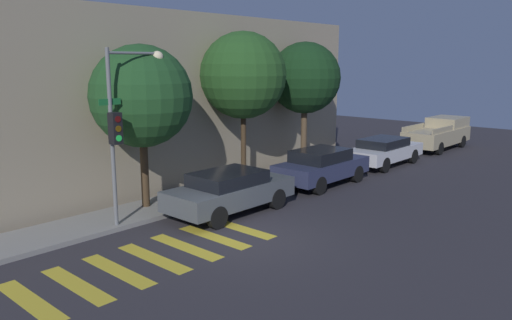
{
  "coord_description": "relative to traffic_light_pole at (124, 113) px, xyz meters",
  "views": [
    {
      "loc": [
        -9.73,
        -9.16,
        4.89
      ],
      "look_at": [
        2.69,
        2.1,
        1.6
      ],
      "focal_mm": 35.0,
      "sensor_mm": 36.0,
      "label": 1
    }
  ],
  "objects": [
    {
      "name": "sedan_far_end",
      "position": [
        13.43,
        -1.27,
        -2.73
      ],
      "size": [
        4.67,
        1.84,
        1.34
      ],
      "color": "silver",
      "rests_on": "ground"
    },
    {
      "name": "tree_midblock",
      "position": [
        6.12,
        1.07,
        0.92
      ],
      "size": [
        3.39,
        3.39,
        6.09
      ],
      "color": "#42301E",
      "rests_on": "ground"
    },
    {
      "name": "sedan_middle",
      "position": [
        8.22,
        -1.27,
        -2.67
      ],
      "size": [
        4.34,
        1.88,
        1.47
      ],
      "color": "#2D3351",
      "rests_on": "ground"
    },
    {
      "name": "tree_far_end",
      "position": [
        10.14,
        1.07,
        0.73
      ],
      "size": [
        3.2,
        3.2,
        5.8
      ],
      "color": "brown",
      "rests_on": "ground"
    },
    {
      "name": "crosswalk",
      "position": [
        -1.03,
        -2.57,
        -3.46
      ],
      "size": [
        6.74,
        2.6,
        0.0
      ],
      "color": "gold",
      "rests_on": "ground"
    },
    {
      "name": "building_row",
      "position": [
        1.59,
        5.23,
        -0.07
      ],
      "size": [
        26.0,
        6.0,
        6.77
      ],
      "primitive_type": "cube",
      "color": "gray",
      "rests_on": "ground"
    },
    {
      "name": "tree_near_corner",
      "position": [
        1.35,
        1.07,
        0.35
      ],
      "size": [
        3.32,
        3.32,
        5.48
      ],
      "color": "#42301E",
      "rests_on": "ground"
    },
    {
      "name": "sedan_near_corner",
      "position": [
        3.0,
        -1.27,
        -2.69
      ],
      "size": [
        4.48,
        1.89,
        1.41
      ],
      "color": "#4C5156",
      "rests_on": "ground"
    },
    {
      "name": "ground_plane",
      "position": [
        1.59,
        -3.37,
        -3.46
      ],
      "size": [
        60.0,
        60.0,
        0.0
      ],
      "primitive_type": "plane",
      "color": "#2D2B30"
    },
    {
      "name": "pickup_truck",
      "position": [
        19.91,
        -1.27,
        -2.57
      ],
      "size": [
        5.28,
        1.94,
        1.73
      ],
      "color": "tan",
      "rests_on": "ground"
    },
    {
      "name": "sidewalk",
      "position": [
        1.59,
        0.83,
        -3.39
      ],
      "size": [
        26.0,
        2.0,
        0.14
      ],
      "primitive_type": "cube",
      "color": "gray",
      "rests_on": "ground"
    },
    {
      "name": "traffic_light_pole",
      "position": [
        0.0,
        0.0,
        0.0
      ],
      "size": [
        2.25,
        0.56,
        5.3
      ],
      "color": "slate",
      "rests_on": "ground"
    }
  ]
}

